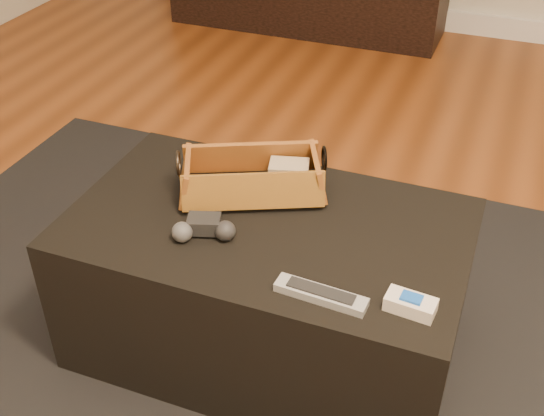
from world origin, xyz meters
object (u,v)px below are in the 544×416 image
(ottoman, at_px, (268,285))
(silver_remote, at_px, (321,294))
(wicker_basket, at_px, (252,179))
(game_controller, at_px, (204,229))
(tv_remote, at_px, (245,189))
(cream_gadget, at_px, (411,304))

(ottoman, relative_size, silver_remote, 4.81)
(wicker_basket, distance_m, silver_remote, 0.44)
(wicker_basket, relative_size, silver_remote, 2.02)
(wicker_basket, height_order, game_controller, wicker_basket)
(tv_remote, height_order, silver_remote, tv_remote)
(silver_remote, relative_size, cream_gadget, 1.88)
(tv_remote, distance_m, game_controller, 0.20)
(tv_remote, relative_size, silver_remote, 0.96)
(cream_gadget, bearing_deg, tv_remote, 151.13)
(ottoman, xyz_separation_m, game_controller, (-0.12, -0.11, 0.24))
(tv_remote, distance_m, wicker_basket, 0.03)
(silver_remote, height_order, cream_gadget, cream_gadget)
(tv_remote, bearing_deg, ottoman, -72.45)
(ottoman, height_order, silver_remote, silver_remote)
(ottoman, height_order, wicker_basket, wicker_basket)
(wicker_basket, relative_size, game_controller, 2.61)
(ottoman, distance_m, cream_gadget, 0.49)
(wicker_basket, height_order, cream_gadget, wicker_basket)
(wicker_basket, xyz_separation_m, game_controller, (-0.04, -0.22, -0.02))
(tv_remote, relative_size, game_controller, 1.24)
(ottoman, distance_m, tv_remote, 0.27)
(ottoman, relative_size, game_controller, 6.22)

